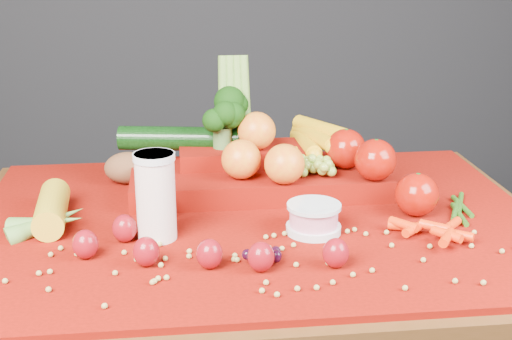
{
  "coord_description": "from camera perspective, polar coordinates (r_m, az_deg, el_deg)",
  "views": [
    {
      "loc": [
        -0.15,
        -1.23,
        1.27
      ],
      "look_at": [
        0.0,
        0.02,
        0.85
      ],
      "focal_mm": 50.0,
      "sensor_mm": 36.0,
      "label": 1
    }
  ],
  "objects": [
    {
      "name": "table",
      "position": [
        1.38,
        0.1,
        -7.94
      ],
      "size": [
        1.1,
        0.8,
        0.75
      ],
      "color": "#3D240D",
      "rests_on": "ground"
    },
    {
      "name": "milk_glass",
      "position": [
        1.23,
        -8.04,
        -1.86
      ],
      "size": [
        0.07,
        0.07,
        0.16
      ],
      "rotation": [
        0.0,
        0.0,
        -0.15
      ],
      "color": "silver",
      "rests_on": "red_cloth"
    },
    {
      "name": "red_cloth",
      "position": [
        1.34,
        0.1,
        -4.08
      ],
      "size": [
        1.05,
        0.75,
        0.01
      ],
      "primitive_type": "cube",
      "color": "#7F0A04",
      "rests_on": "table"
    },
    {
      "name": "potato",
      "position": [
        1.54,
        -10.22,
        0.17
      ],
      "size": [
        0.1,
        0.07,
        0.07
      ],
      "primitive_type": "ellipsoid",
      "color": "brown",
      "rests_on": "red_cloth"
    },
    {
      "name": "dark_grape_cluster",
      "position": [
        1.16,
        0.47,
        -6.85
      ],
      "size": [
        0.06,
        0.05,
        0.03
      ],
      "primitive_type": null,
      "color": "black",
      "rests_on": "red_cloth"
    },
    {
      "name": "soybean_scatter",
      "position": [
        1.16,
        1.27,
        -7.38
      ],
      "size": [
        0.84,
        0.24,
        0.01
      ],
      "primitive_type": null,
      "color": "tan",
      "rests_on": "red_cloth"
    },
    {
      "name": "strawberry_scatter",
      "position": [
        1.19,
        -5.54,
        -5.56
      ],
      "size": [
        0.44,
        0.28,
        0.05
      ],
      "color": "maroon",
      "rests_on": "red_cloth"
    },
    {
      "name": "yogurt_bowl",
      "position": [
        1.27,
        4.64,
        -3.78
      ],
      "size": [
        0.1,
        0.1,
        0.05
      ],
      "rotation": [
        0.0,
        0.0,
        -0.15
      ],
      "color": "silver",
      "rests_on": "red_cloth"
    },
    {
      "name": "baby_carrot_pile",
      "position": [
        1.28,
        14.29,
        -4.79
      ],
      "size": [
        0.17,
        0.17,
        0.03
      ],
      "primitive_type": null,
      "color": "#F13108",
      "rests_on": "red_cloth"
    },
    {
      "name": "green_bean_pile",
      "position": [
        1.42,
        15.74,
        -2.98
      ],
      "size": [
        0.14,
        0.12,
        0.01
      ],
      "primitive_type": null,
      "color": "#255313",
      "rests_on": "red_cloth"
    },
    {
      "name": "produce_mound",
      "position": [
        1.47,
        1.17,
        0.7
      ],
      "size": [
        0.61,
        0.37,
        0.27
      ],
      "color": "#7F0A04",
      "rests_on": "red_cloth"
    },
    {
      "name": "corn_ear",
      "position": [
        1.33,
        -16.3,
        -3.75
      ],
      "size": [
        0.19,
        0.24,
        0.06
      ],
      "rotation": [
        0.0,
        0.0,
        1.64
      ],
      "color": "gold",
      "rests_on": "red_cloth"
    }
  ]
}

